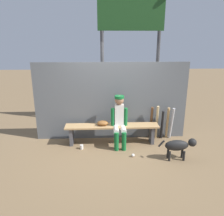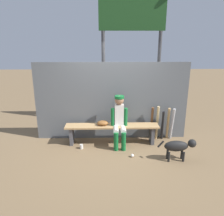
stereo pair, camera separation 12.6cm
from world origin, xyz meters
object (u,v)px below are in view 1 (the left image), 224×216
bat_aluminum_silver (171,123)px  cup_on_bench (116,122)px  bat_wood_tan (167,123)px  bat_aluminum_black (162,125)px  cup_on_ground (82,147)px  player_seated (119,119)px  baseball_glove (103,123)px  bat_wood_natural (157,122)px  dugout_bench (112,129)px  baseball (133,155)px  scoreboard (133,30)px  dog (179,145)px

bat_aluminum_silver → cup_on_bench: 1.48m
bat_wood_tan → cup_on_bench: bat_wood_tan is taller
bat_aluminum_black → cup_on_ground: size_ratio=7.47×
player_seated → cup_on_ground: (-0.93, -0.17, -0.63)m
baseball_glove → bat_wood_natural: 1.44m
dugout_bench → bat_aluminum_black: 1.33m
dugout_bench → bat_wood_tan: bat_wood_tan is taller
bat_aluminum_silver → baseball: bat_aluminum_silver is taller
baseball_glove → player_seated: bearing=-15.3°
bat_wood_natural → scoreboard: (-0.55, 1.10, 2.34)m
scoreboard → bat_wood_natural: bearing=-63.3°
bat_aluminum_black → cup_on_ground: (-2.07, -0.46, -0.35)m
cup_on_ground → dog: size_ratio=0.13×
bat_wood_natural → bat_wood_tan: 0.29m
bat_wood_tan → cup_on_bench: size_ratio=7.92×
cup_on_ground → dog: dog is taller
bat_aluminum_black → cup_on_ground: bearing=-167.5°
baseball_glove → cup_on_ground: bearing=-151.3°
scoreboard → bat_wood_tan: bearing=-52.0°
player_seated → cup_on_ground: 1.14m
cup_on_ground → cup_on_bench: size_ratio=1.00×
player_seated → scoreboard: bearing=72.1°
bat_wood_natural → bat_aluminum_silver: 0.39m
scoreboard → dog: scoreboard is taller
bat_aluminum_black → scoreboard: 2.74m
baseball_glove → bat_wood_natural: bat_wood_natural is taller
cup_on_bench → scoreboard: (0.52, 1.28, 2.25)m
baseball_glove → cup_on_ground: 0.77m
bat_wood_tan → bat_aluminum_silver: (0.10, -0.04, -0.00)m
bat_wood_natural → scoreboard: bearing=116.7°
bat_aluminum_black → bat_aluminum_silver: 0.26m
player_seated → baseball_glove: size_ratio=4.47×
baseball_glove → bat_aluminum_silver: (1.81, 0.20, -0.12)m
scoreboard → player_seated: bearing=-107.9°
bat_aluminum_black → cup_on_ground: 2.15m
baseball → cup_on_bench: 0.97m
baseball → dog: (0.99, -0.15, 0.30)m
dog → dugout_bench: bearing=148.7°
cup_on_bench → scoreboard: size_ratio=0.03×
player_seated → baseball_glove: bearing=164.7°
bat_aluminum_black → bat_aluminum_silver: bearing=6.4°
baseball → dog: size_ratio=0.09×
bat_aluminum_silver → dog: bat_aluminum_silver is taller
bat_wood_natural → bat_aluminum_black: bearing=-20.3°
bat_aluminum_black → bat_wood_tan: size_ratio=0.94×
bat_aluminum_silver → bat_wood_natural: bearing=177.1°
bat_aluminum_silver → bat_aluminum_black: bearing=-173.6°
cup_on_bench → player_seated: bearing=-67.3°
baseball → cup_on_bench: (-0.33, 0.75, 0.51)m
baseball_glove → baseball: (0.67, -0.72, -0.52)m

